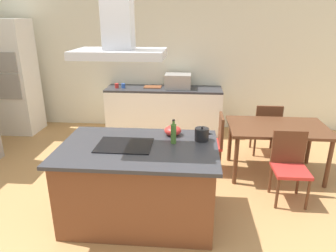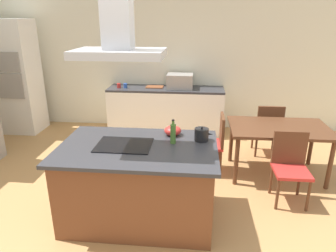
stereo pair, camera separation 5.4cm
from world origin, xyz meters
The scene contains 18 objects.
ground centered at (0.00, 1.50, 0.00)m, with size 16.00×16.00×0.00m, color tan.
wall_back centered at (0.00, 3.25, 1.35)m, with size 7.20×0.10×2.70m, color silver.
kitchen_island centered at (0.00, 0.00, 0.45)m, with size 1.74×1.13×0.90m.
cooktop centered at (-0.15, 0.00, 0.91)m, with size 0.60×0.44×0.01m, color black.
tea_kettle centered at (0.70, 0.23, 0.97)m, with size 0.21×0.16×0.17m.
olive_oil_bottle centered at (0.38, 0.12, 1.02)m, with size 0.06×0.06×0.28m.
mixing_bowl centered at (0.35, 0.37, 0.96)m, with size 0.20×0.20×0.11m, color red.
back_counter centered at (0.01, 2.88, 0.45)m, with size 2.29×0.62×0.90m.
countertop_microwave centered at (0.28, 2.88, 1.04)m, with size 0.50×0.38×0.28m, color #9E9993.
coffee_mug_red centered at (-0.92, 2.81, 0.95)m, with size 0.08×0.08×0.09m, color red.
coffee_mug_blue centered at (-0.79, 2.82, 0.95)m, with size 0.08×0.08×0.09m, color #2D56B2.
cutting_board centered at (-0.22, 2.93, 0.91)m, with size 0.34×0.24×0.02m, color brown.
wall_oven_stack centered at (-2.90, 2.65, 1.10)m, with size 0.70×0.66×2.20m.
dining_table centered at (1.82, 1.22, 0.67)m, with size 1.40×0.90×0.75m.
chair_facing_island centered at (1.82, 0.55, 0.51)m, with size 0.42×0.42×0.89m.
chair_at_left_end centered at (0.90, 1.22, 0.51)m, with size 0.42×0.42×0.89m.
chair_facing_back_wall centered at (1.82, 1.88, 0.51)m, with size 0.42×0.42×0.89m.
range_hood centered at (-0.15, 0.00, 2.10)m, with size 0.90×0.55×0.78m.
Camera 2 is at (0.63, -3.02, 2.24)m, focal length 32.66 mm.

